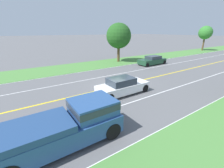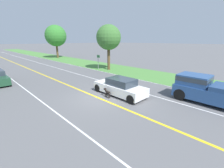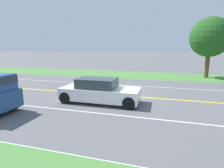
{
  "view_description": "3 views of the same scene",
  "coord_description": "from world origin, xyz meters",
  "px_view_note": "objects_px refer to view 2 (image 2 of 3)",
  "views": [
    {
      "loc": [
        11.21,
        -7.99,
        5.11
      ],
      "look_at": [
        1.21,
        -1.31,
        0.85
      ],
      "focal_mm": 24.0,
      "sensor_mm": 36.0,
      "label": 1
    },
    {
      "loc": [
        -6.95,
        -8.53,
        4.4
      ],
      "look_at": [
        1.3,
        -0.1,
        0.92
      ],
      "focal_mm": 24.0,
      "sensor_mm": 36.0,
      "label": 2
    },
    {
      "loc": [
        11.12,
        2.85,
        3.07
      ],
      "look_at": [
        1.39,
        0.06,
        1.07
      ],
      "focal_mm": 28.0,
      "sensor_mm": 36.0,
      "label": 3
    }
  ],
  "objects_px": {
    "dog": "(107,92)",
    "pickup_truck": "(214,91)",
    "roadside_tree_right_near": "(109,38)",
    "street_sign": "(98,60)",
    "roadside_tree_right_far": "(56,36)",
    "ego_car": "(120,87)"
  },
  "relations": [
    {
      "from": "dog",
      "to": "roadside_tree_right_far",
      "type": "xyz_separation_m",
      "value": [
        9.62,
        29.12,
        4.92
      ]
    },
    {
      "from": "dog",
      "to": "pickup_truck",
      "type": "bearing_deg",
      "value": -44.67
    },
    {
      "from": "dog",
      "to": "roadside_tree_right_far",
      "type": "bearing_deg",
      "value": 80.81
    },
    {
      "from": "pickup_truck",
      "to": "roadside_tree_right_near",
      "type": "height_order",
      "value": "roadside_tree_right_near"
    },
    {
      "from": "ego_car",
      "to": "pickup_truck",
      "type": "distance_m",
      "value": 6.74
    },
    {
      "from": "dog",
      "to": "roadside_tree_right_far",
      "type": "relative_size",
      "value": 0.13
    },
    {
      "from": "ego_car",
      "to": "roadside_tree_right_far",
      "type": "relative_size",
      "value": 0.58
    },
    {
      "from": "roadside_tree_right_near",
      "to": "pickup_truck",
      "type": "bearing_deg",
      "value": -103.65
    },
    {
      "from": "pickup_truck",
      "to": "roadside_tree_right_far",
      "type": "distance_m",
      "value": 35.93
    },
    {
      "from": "dog",
      "to": "street_sign",
      "type": "xyz_separation_m",
      "value": [
        7.14,
        9.76,
        0.97
      ]
    },
    {
      "from": "street_sign",
      "to": "ego_car",
      "type": "bearing_deg",
      "value": -120.65
    },
    {
      "from": "dog",
      "to": "street_sign",
      "type": "bearing_deg",
      "value": 62.91
    },
    {
      "from": "dog",
      "to": "pickup_truck",
      "type": "relative_size",
      "value": 0.18
    },
    {
      "from": "dog",
      "to": "pickup_truck",
      "type": "xyz_separation_m",
      "value": [
        4.52,
        -6.17,
        0.52
      ]
    },
    {
      "from": "pickup_truck",
      "to": "street_sign",
      "type": "bearing_deg",
      "value": 80.67
    },
    {
      "from": "ego_car",
      "to": "roadside_tree_right_near",
      "type": "xyz_separation_m",
      "value": [
        6.9,
        8.71,
        4.06
      ]
    },
    {
      "from": "ego_car",
      "to": "dog",
      "type": "distance_m",
      "value": 1.22
    },
    {
      "from": "roadside_tree_right_far",
      "to": "pickup_truck",
      "type": "bearing_deg",
      "value": -98.22
    },
    {
      "from": "roadside_tree_right_far",
      "to": "dog",
      "type": "bearing_deg",
      "value": -108.28
    },
    {
      "from": "ego_car",
      "to": "pickup_truck",
      "type": "relative_size",
      "value": 0.83
    },
    {
      "from": "roadside_tree_right_near",
      "to": "street_sign",
      "type": "relative_size",
      "value": 2.94
    },
    {
      "from": "roadside_tree_right_near",
      "to": "street_sign",
      "type": "height_order",
      "value": "roadside_tree_right_near"
    }
  ]
}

